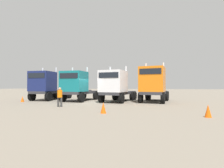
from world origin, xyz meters
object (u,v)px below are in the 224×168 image
(semi_truck_white, at_px, (116,86))
(traffic_cone_mid, at_px, (208,111))
(traffic_cone_near, at_px, (103,108))
(traffic_cone_far, at_px, (22,99))
(visitor_in_hivis, at_px, (60,96))
(semi_truck_teal, at_px, (78,86))
(semi_truck_navy, at_px, (46,85))
(semi_truck_orange, at_px, (153,84))

(semi_truck_white, distance_m, traffic_cone_mid, 10.72)
(semi_truck_white, distance_m, traffic_cone_near, 8.17)
(traffic_cone_near, xyz_separation_m, traffic_cone_far, (-11.02, 5.50, -0.04))
(visitor_in_hivis, bearing_deg, semi_truck_teal, 6.34)
(traffic_cone_mid, bearing_deg, semi_truck_teal, 146.09)
(traffic_cone_near, bearing_deg, traffic_cone_far, 153.46)
(visitor_in_hivis, xyz_separation_m, traffic_cone_near, (4.57, -2.44, -0.57))
(visitor_in_hivis, bearing_deg, semi_truck_white, -36.09)
(semi_truck_navy, height_order, traffic_cone_mid, semi_truck_navy)
(semi_truck_white, height_order, visitor_in_hivis, semi_truck_white)
(semi_truck_orange, distance_m, visitor_in_hivis, 9.66)
(traffic_cone_near, bearing_deg, semi_truck_orange, 71.93)
(semi_truck_navy, distance_m, semi_truck_orange, 12.77)
(semi_truck_orange, distance_m, traffic_cone_mid, 9.22)
(visitor_in_hivis, bearing_deg, traffic_cone_far, 60.21)
(semi_truck_orange, height_order, traffic_cone_mid, semi_truck_orange)
(semi_truck_teal, xyz_separation_m, traffic_cone_far, (-5.42, -2.35, -1.43))
(semi_truck_teal, distance_m, traffic_cone_far, 6.08)
(semi_truck_navy, bearing_deg, traffic_cone_far, -22.74)
(traffic_cone_mid, height_order, traffic_cone_far, traffic_cone_mid)
(traffic_cone_near, bearing_deg, semi_truck_navy, 140.39)
(traffic_cone_mid, relative_size, traffic_cone_far, 1.13)
(visitor_in_hivis, bearing_deg, semi_truck_orange, -54.54)
(semi_truck_teal, distance_m, semi_truck_orange, 8.44)
(semi_truck_navy, relative_size, semi_truck_teal, 0.98)
(semi_truck_orange, relative_size, visitor_in_hivis, 3.92)
(semi_truck_teal, bearing_deg, traffic_cone_near, 37.30)
(semi_truck_teal, bearing_deg, traffic_cone_far, -64.70)
(semi_truck_teal, height_order, visitor_in_hivis, semi_truck_teal)
(visitor_in_hivis, xyz_separation_m, traffic_cone_mid, (10.53, -2.36, -0.57))
(semi_truck_navy, bearing_deg, semi_truck_white, 86.72)
(semi_truck_white, relative_size, visitor_in_hivis, 4.05)
(visitor_in_hivis, bearing_deg, traffic_cone_mid, -107.03)
(visitor_in_hivis, relative_size, traffic_cone_far, 2.58)
(semi_truck_white, height_order, semi_truck_orange, semi_truck_orange)
(semi_truck_white, xyz_separation_m, visitor_in_hivis, (-3.41, -5.52, -0.84))
(semi_truck_teal, distance_m, visitor_in_hivis, 5.57)
(semi_truck_navy, bearing_deg, visitor_in_hivis, 41.41)
(semi_truck_navy, height_order, traffic_cone_near, semi_truck_navy)
(semi_truck_orange, bearing_deg, traffic_cone_near, -10.85)
(visitor_in_hivis, relative_size, traffic_cone_mid, 2.28)
(semi_truck_white, bearing_deg, semi_truck_teal, -81.30)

